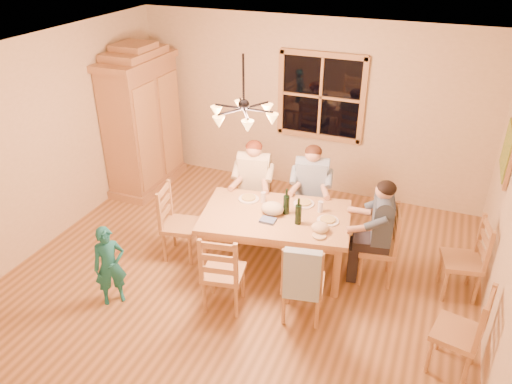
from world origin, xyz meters
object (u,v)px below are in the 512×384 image
at_px(adult_woman, 254,175).
at_px(chair_far_right, 310,215).
at_px(chair_end_left, 181,235).
at_px(child, 110,266).
at_px(dining_table, 276,222).
at_px(chair_end_right, 375,257).
at_px(chandelier, 244,113).
at_px(chair_near_right, 302,294).
at_px(chair_spare_back, 459,272).
at_px(chair_near_left, 224,283).
at_px(chair_spare_front, 454,345).
at_px(wine_bottle_a, 286,202).
at_px(chair_far_left, 254,209).
at_px(armoire, 143,124).
at_px(adult_plaid_man, 312,180).
at_px(wine_bottle_b, 298,211).
at_px(adult_slate_man, 381,219).

bearing_deg(adult_woman, chair_far_right, -180.00).
bearing_deg(chair_end_left, child, -25.27).
xyz_separation_m(dining_table, chair_end_right, (1.20, 0.22, -0.36)).
xyz_separation_m(chandelier, chair_near_right, (0.88, -0.50, -1.77)).
bearing_deg(dining_table, chair_spare_back, 7.99).
distance_m(chair_end_right, child, 3.10).
xyz_separation_m(chair_near_left, chair_spare_front, (2.43, -0.02, 0.00)).
bearing_deg(chair_spare_back, dining_table, 85.76).
height_order(chandelier, adult_woman, chandelier).
relative_size(chair_near_right, wine_bottle_a, 3.00).
xyz_separation_m(chair_far_left, chair_far_right, (0.77, 0.14, 0.00)).
relative_size(chandelier, chair_end_left, 0.78).
relative_size(armoire, adult_plaid_man, 2.63).
xyz_separation_m(chandelier, chair_near_left, (0.02, -0.66, -1.77)).
bearing_deg(chair_far_right, chair_spare_back, 153.14).
relative_size(wine_bottle_a, chair_spare_front, 0.33).
relative_size(chandelier, child, 0.79).
distance_m(adult_plaid_man, chair_spare_front, 2.71).
distance_m(chair_far_right, chair_spare_front, 2.66).
distance_m(chandelier, wine_bottle_b, 1.31).
xyz_separation_m(dining_table, chair_spare_back, (2.15, 0.30, -0.36)).
relative_size(chandelier, adult_woman, 0.88).
relative_size(chair_near_left, adult_slate_man, 1.13).
bearing_deg(chair_spare_back, chair_far_right, 61.32).
height_order(wine_bottle_b, child, wine_bottle_b).
relative_size(child, chair_spare_front, 0.99).
bearing_deg(chair_end_left, chair_spare_back, 88.45).
distance_m(dining_table, adult_slate_man, 1.24).
height_order(chandelier, wine_bottle_a, chandelier).
distance_m(chair_far_right, adult_slate_man, 1.33).
bearing_deg(child, dining_table, -3.49).
xyz_separation_m(chair_near_left, chair_near_right, (0.87, 0.16, 0.00)).
bearing_deg(chair_spare_back, chair_near_right, 111.40).
distance_m(dining_table, chair_spare_front, 2.36).
xyz_separation_m(armoire, chair_end_right, (3.93, -1.14, -0.75)).
distance_m(chair_far_left, child, 2.24).
distance_m(chair_near_left, wine_bottle_b, 1.18).
height_order(chair_end_right, wine_bottle_b, wine_bottle_b).
distance_m(chair_near_left, wine_bottle_a, 1.22).
bearing_deg(child, armoire, 70.19).
relative_size(armoire, adult_woman, 2.63).
bearing_deg(chair_near_right, chair_end_right, 46.74).
bearing_deg(chair_far_left, chair_near_left, 90.00).
xyz_separation_m(dining_table, chair_spare_front, (2.15, -0.91, -0.36)).
bearing_deg(chair_far_right, chair_end_right, 136.64).
height_order(chair_end_left, adult_slate_man, adult_slate_man).
bearing_deg(armoire, chair_end_left, -46.25).
height_order(chair_near_right, chair_end_left, same).
xyz_separation_m(wine_bottle_b, chair_spare_back, (1.84, 0.39, -0.62)).
distance_m(chair_far_right, adult_woman, 0.95).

